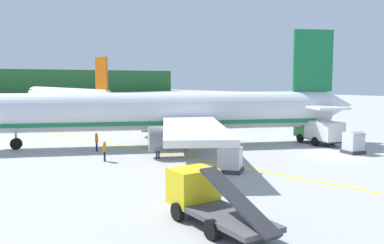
# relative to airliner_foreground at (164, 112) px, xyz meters

# --- Properties ---
(ground) EXTENTS (240.00, 320.00, 0.20)m
(ground) POSITION_rel_airliner_foreground_xyz_m (6.72, 33.15, -3.49)
(ground) COLOR #A8A8A3
(airliner_foreground) EXTENTS (35.49, 30.34, 11.90)m
(airliner_foreground) POSITION_rel_airliner_foreground_xyz_m (0.00, 0.00, 0.00)
(airliner_foreground) COLOR white
(airliner_foreground) RESTS_ON ground
(airliner_mid_apron) EXTENTS (30.16, 36.39, 10.38)m
(airliner_mid_apron) POSITION_rel_airliner_foreground_xyz_m (14.97, 45.22, -0.43)
(airliner_mid_apron) COLOR white
(airliner_mid_apron) RESTS_ON ground
(service_truck_fuel) EXTENTS (4.17, 5.90, 2.46)m
(service_truck_fuel) POSITION_rel_airliner_foreground_xyz_m (11.70, -10.92, -1.96)
(service_truck_fuel) COLOR #338C3F
(service_truck_fuel) RESTS_ON ground
(service_truck_catering) EXTENTS (3.63, 6.97, 2.69)m
(service_truck_catering) POSITION_rel_airliner_foreground_xyz_m (-13.89, -18.22, -2.22)
(service_truck_catering) COLOR yellow
(service_truck_catering) RESTS_ON ground
(cargo_container_near) EXTENTS (2.39, 2.39, 1.97)m
(cargo_container_near) POSITION_rel_airliner_foreground_xyz_m (-4.79, -12.41, -2.46)
(cargo_container_near) COLOR #333338
(cargo_container_near) RESTS_ON ground
(cargo_container_mid) EXTENTS (2.11, 2.11, 2.05)m
(cargo_container_mid) POSITION_rel_airliner_foreground_xyz_m (8.91, -15.81, -2.42)
(cargo_container_mid) COLOR #333338
(cargo_container_mid) RESTS_ON ground
(crew_marshaller) EXTENTS (0.38, 0.59, 1.77)m
(crew_marshaller) POSITION_rel_airliner_foreground_xyz_m (-6.73, 1.92, -2.34)
(crew_marshaller) COLOR #191E33
(crew_marshaller) RESTS_ON ground
(crew_loader_left) EXTENTS (0.51, 0.46, 1.75)m
(crew_loader_left) POSITION_rel_airliner_foreground_xyz_m (-5.06, -4.77, -2.35)
(crew_loader_left) COLOR #191E33
(crew_loader_left) RESTS_ON ground
(crew_loader_right) EXTENTS (0.47, 0.49, 1.70)m
(crew_loader_right) POSITION_rel_airliner_foreground_xyz_m (-8.86, -2.45, -2.39)
(crew_loader_right) COLOR #191E33
(crew_loader_right) RESTS_ON ground
(apron_guide_line) EXTENTS (0.30, 60.00, 0.01)m
(apron_guide_line) POSITION_rel_airliner_foreground_xyz_m (-2.97, -4.66, -3.39)
(apron_guide_line) COLOR yellow
(apron_guide_line) RESTS_ON ground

